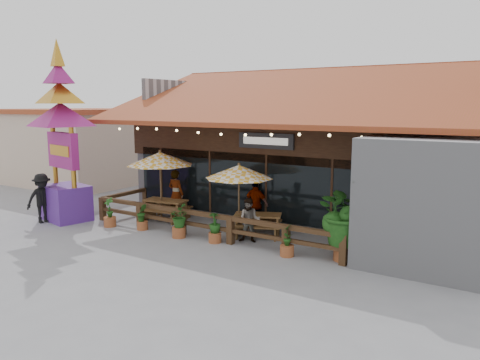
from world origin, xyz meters
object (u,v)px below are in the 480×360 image
Objects in this scene: picnic_table_right at (258,221)px; pedestrian at (42,198)px; umbrella_left at (160,159)px; umbrella_right at (239,172)px; tropical_plant at (346,214)px; thai_sign_tower at (61,119)px; picnic_table_left at (166,206)px.

picnic_table_right is 8.36m from pedestrian.
umbrella_right is at bearing -1.67° from umbrella_left.
tropical_plant is (3.45, -0.90, 0.88)m from picnic_table_right.
thai_sign_tower is at bearing -173.97° from tropical_plant.
picnic_table_left is at bearing 176.25° from umbrella_right.
picnic_table_right is (0.64, 0.20, -1.68)m from umbrella_right.
thai_sign_tower reaches higher than umbrella_left.
umbrella_right is 7.78m from pedestrian.
umbrella_left reaches higher than tropical_plant.
pedestrian is (-3.55, -2.73, -1.46)m from umbrella_left.
picnic_table_right is at bearing -0.51° from picnic_table_left.
umbrella_right is 7.30m from thai_sign_tower.
umbrella_left is at bearing 178.33° from umbrella_right.
picnic_table_right is at bearing 15.36° from thai_sign_tower.
umbrella_right is at bearing -59.51° from pedestrian.
picnic_table_right is at bearing 165.36° from tropical_plant.
picnic_table_right is at bearing 1.17° from umbrella_left.
pedestrian is at bearing -142.43° from umbrella_left.
picnic_table_left is at bearing 48.04° from umbrella_left.
umbrella_right is 1.66× the size of picnic_table_left.
picnic_table_right is 0.27× the size of thai_sign_tower.
thai_sign_tower reaches higher than picnic_table_left.
thai_sign_tower is 3.09m from pedestrian.
picnic_table_left is at bearing 179.49° from picnic_table_right.
pedestrian reaches higher than picnic_table_right.
thai_sign_tower is at bearing -164.64° from picnic_table_right.
pedestrian is (-3.66, -2.86, 0.41)m from picnic_table_left.
thai_sign_tower is (-7.48, -2.05, 3.41)m from picnic_table_right.
umbrella_left is at bearing -131.96° from picnic_table_left.
umbrella_left is at bearing 174.02° from tropical_plant.
umbrella_left is at bearing 31.78° from thai_sign_tower.
picnic_table_right is (4.31, 0.09, -1.89)m from umbrella_left.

